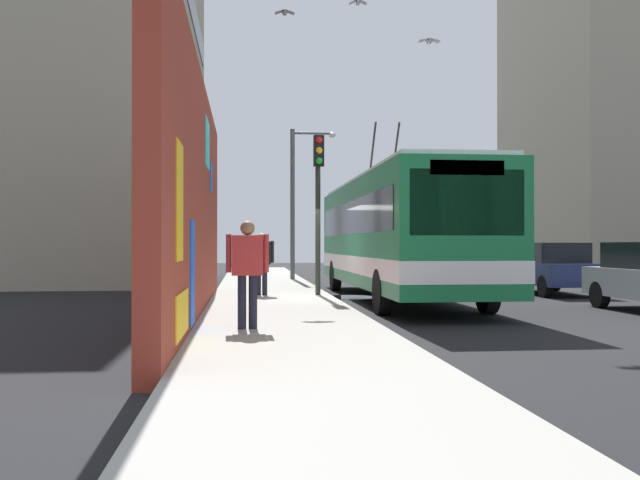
# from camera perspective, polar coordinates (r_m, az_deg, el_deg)

# --- Properties ---
(ground_plane) EXTENTS (80.00, 80.00, 0.00)m
(ground_plane) POSITION_cam_1_polar(r_m,az_deg,el_deg) (18.63, 1.17, -5.07)
(ground_plane) COLOR black
(sidewalk_slab) EXTENTS (48.00, 3.20, 0.15)m
(sidewalk_slab) POSITION_cam_1_polar(r_m,az_deg,el_deg) (18.49, -3.77, -4.87)
(sidewalk_slab) COLOR #9E9B93
(sidewalk_slab) RESTS_ON ground_plane
(graffiti_wall) EXTENTS (14.75, 0.32, 4.94)m
(graffiti_wall) POSITION_cam_1_polar(r_m,az_deg,el_deg) (14.84, -9.97, 3.28)
(graffiti_wall) COLOR maroon
(graffiti_wall) RESTS_ON ground_plane
(building_far_left) EXTENTS (12.18, 9.63, 15.97)m
(building_far_left) POSITION_cam_1_polar(r_m,az_deg,el_deg) (31.35, -18.96, 11.54)
(building_far_left) COLOR #9E937F
(building_far_left) RESTS_ON ground_plane
(building_far_right) EXTENTS (11.85, 7.65, 19.25)m
(building_far_right) POSITION_cam_1_polar(r_m,az_deg,el_deg) (41.96, 21.93, 10.80)
(building_far_right) COLOR #9E937F
(building_far_right) RESTS_ON ground_plane
(city_bus) EXTENTS (12.49, 2.64, 5.12)m
(city_bus) POSITION_cam_1_polar(r_m,az_deg,el_deg) (19.51, 6.18, 0.60)
(city_bus) COLOR #19723F
(city_bus) RESTS_ON ground_plane
(parked_car_navy) EXTENTS (4.14, 1.74, 1.58)m
(parked_car_navy) POSITION_cam_1_polar(r_m,az_deg,el_deg) (22.88, 18.04, -2.09)
(parked_car_navy) COLOR navy
(parked_car_navy) RESTS_ON ground_plane
(pedestrian_midblock) EXTENTS (0.23, 0.68, 1.68)m
(pedestrian_midblock) POSITION_cam_1_polar(r_m,az_deg,el_deg) (19.29, -4.73, -1.51)
(pedestrian_midblock) COLOR #1E1E2D
(pedestrian_midblock) RESTS_ON sidewalk_slab
(pedestrian_near_wall) EXTENTS (0.24, 0.70, 1.77)m
(pedestrian_near_wall) POSITION_cam_1_polar(r_m,az_deg,el_deg) (11.61, -5.87, -1.99)
(pedestrian_near_wall) COLOR #1E1E2D
(pedestrian_near_wall) RESTS_ON sidewalk_slab
(traffic_light) EXTENTS (0.49, 0.28, 4.37)m
(traffic_light) POSITION_cam_1_polar(r_m,az_deg,el_deg) (19.32, -0.14, 4.25)
(traffic_light) COLOR #2D382D
(traffic_light) RESTS_ON sidewalk_slab
(street_lamp) EXTENTS (0.44, 1.83, 5.99)m
(street_lamp) POSITION_cam_1_polar(r_m,az_deg,el_deg) (28.32, -1.78, 3.90)
(street_lamp) COLOR #4C4C51
(street_lamp) RESTS_ON sidewalk_slab
(curbside_puddle) EXTENTS (1.79, 1.79, 0.00)m
(curbside_puddle) POSITION_cam_1_polar(r_m,az_deg,el_deg) (20.50, 2.20, -4.63)
(curbside_puddle) COLOR black
(curbside_puddle) RESTS_ON ground_plane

